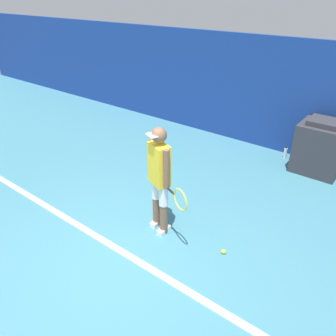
% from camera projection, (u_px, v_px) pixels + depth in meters
% --- Properties ---
extents(ground_plane, '(24.00, 24.00, 0.00)m').
position_uv_depth(ground_plane, '(116.00, 266.00, 4.47)').
color(ground_plane, teal).
extents(back_wall, '(24.00, 0.10, 2.48)m').
position_uv_depth(back_wall, '(270.00, 95.00, 7.28)').
color(back_wall, navy).
rests_on(back_wall, ground_plane).
extents(court_baseline, '(21.60, 0.10, 0.01)m').
position_uv_depth(court_baseline, '(128.00, 255.00, 4.64)').
color(court_baseline, white).
rests_on(court_baseline, ground_plane).
extents(tennis_player, '(0.90, 0.43, 1.71)m').
position_uv_depth(tennis_player, '(160.00, 177.00, 4.70)').
color(tennis_player, brown).
rests_on(tennis_player, ground_plane).
extents(tennis_ball, '(0.07, 0.07, 0.07)m').
position_uv_depth(tennis_ball, '(224.00, 252.00, 4.67)').
color(tennis_ball, '#D1E533').
rests_on(tennis_ball, ground_plane).
extents(covered_chair, '(0.89, 0.77, 1.11)m').
position_uv_depth(covered_chair, '(320.00, 147.00, 6.56)').
color(covered_chair, '#333338').
rests_on(covered_chair, ground_plane).
extents(water_bottle, '(0.07, 0.07, 0.27)m').
position_uv_depth(water_bottle, '(285.00, 153.00, 7.23)').
color(water_bottle, white).
rests_on(water_bottle, ground_plane).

